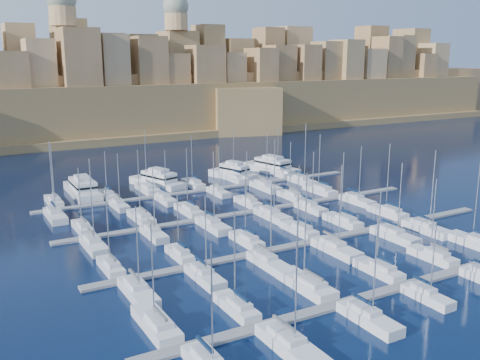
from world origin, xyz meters
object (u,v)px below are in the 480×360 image
motor_yacht_a (83,189)px  motor_yacht_d (271,166)px  motor_yacht_c (233,173)px  sailboat_0 (156,324)px  motor_yacht_b (158,180)px  sailboat_2 (307,284)px  sailboat_4 (433,256)px

motor_yacht_a → motor_yacht_d: same height
motor_yacht_a → motor_yacht_c: size_ratio=1.22×
motor_yacht_c → sailboat_0: bearing=-125.3°
motor_yacht_c → motor_yacht_d: bearing=8.5°
motor_yacht_a → motor_yacht_b: same height
sailboat_2 → motor_yacht_a: bearing=102.1°
sailboat_2 → motor_yacht_a: (-15.03, 69.95, 0.94)m
sailboat_0 → motor_yacht_b: 74.65m
sailboat_4 → motor_yacht_b: (-20.96, 70.36, 0.99)m
sailboat_4 → motor_yacht_b: 73.42m
motor_yacht_b → motor_yacht_d: 35.20m
motor_yacht_b → motor_yacht_c: size_ratio=1.17×
motor_yacht_d → sailboat_2: bearing=-119.1°
motor_yacht_a → motor_yacht_d: bearing=0.2°
motor_yacht_c → motor_yacht_d: 13.89m
sailboat_0 → sailboat_2: (22.99, 0.33, 0.03)m
motor_yacht_b → motor_yacht_c: (21.46, -1.19, 0.00)m
sailboat_4 → sailboat_0: bearing=179.1°
motor_yacht_b → motor_yacht_d: size_ratio=0.90×
sailboat_0 → motor_yacht_b: (26.93, 69.62, 0.97)m
sailboat_2 → motor_yacht_b: size_ratio=0.98×
sailboat_0 → sailboat_4: sailboat_4 is taller
sailboat_4 → motor_yacht_c: sailboat_4 is taller
sailboat_4 → motor_yacht_b: bearing=106.6°
sailboat_0 → motor_yacht_d: size_ratio=0.71×
motor_yacht_d → motor_yacht_c: bearing=-171.5°
sailboat_2 → motor_yacht_c: bearing=69.6°
sailboat_2 → motor_yacht_d: (39.12, 70.16, 0.94)m
sailboat_0 → sailboat_2: size_ratio=0.80×
sailboat_4 → motor_yacht_c: 69.18m
motor_yacht_c → motor_yacht_b: bearing=176.8°
sailboat_2 → motor_yacht_b: 69.41m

